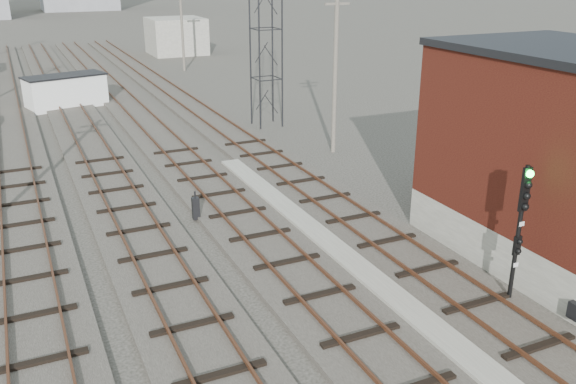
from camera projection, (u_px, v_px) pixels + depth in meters
ground at (113, 72)px, 58.18m from camera, size 320.00×320.00×0.00m
track_right at (203, 115)px, 41.24m from camera, size 3.20×90.00×0.39m
track_mid_right at (144, 121)px, 39.68m from camera, size 3.20×90.00×0.39m
track_mid_left at (80, 127)px, 38.12m from camera, size 3.20×90.00×0.39m
track_left at (11, 134)px, 36.55m from camera, size 3.20×90.00×0.39m
platform_curb at (379, 287)px, 19.18m from camera, size 0.90×28.00×0.26m
lattice_tower at (265, 3)px, 36.42m from camera, size 1.60×1.60×15.00m
utility_pole_right_a at (335, 64)px, 31.80m from camera, size 1.80×0.24×9.00m
utility_pole_right_b at (182, 20)px, 57.33m from camera, size 1.80×0.24×9.00m
shed_right at (176, 36)px, 69.50m from camera, size 6.00×6.00×4.00m
signal_mast at (520, 224)px, 17.60m from camera, size 0.40×0.42×4.40m
switch_stand at (196, 208)px, 24.26m from camera, size 0.28×0.28×1.18m
site_trailer at (66, 91)px, 43.50m from camera, size 5.96×3.75×2.33m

